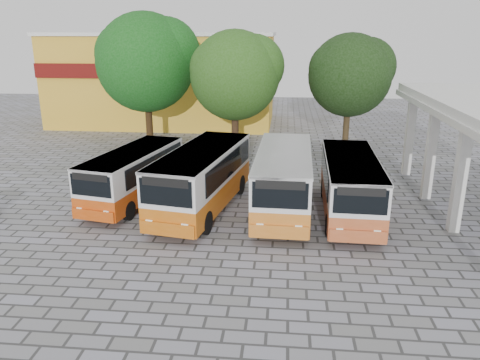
# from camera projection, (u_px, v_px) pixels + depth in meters

# --- Properties ---
(ground) EXTENTS (90.00, 90.00, 0.00)m
(ground) POSITION_uv_depth(u_px,v_px,m) (273.00, 241.00, 19.60)
(ground) COLOR slate
(ground) RESTS_ON ground
(shophouse_block) EXTENTS (20.40, 10.40, 8.30)m
(shophouse_block) POSITION_uv_depth(u_px,v_px,m) (165.00, 78.00, 44.00)
(shophouse_block) COLOR gold
(shophouse_block) RESTS_ON ground
(bus_far_left) EXTENTS (3.63, 7.69, 2.65)m
(bus_far_left) POSITION_uv_depth(u_px,v_px,m) (133.00, 173.00, 23.77)
(bus_far_left) COLOR #B53E08
(bus_far_left) RESTS_ON ground
(bus_centre_left) EXTENTS (3.98, 8.75, 3.02)m
(bus_centre_left) POSITION_uv_depth(u_px,v_px,m) (202.00, 176.00, 22.54)
(bus_centre_left) COLOR #B7570C
(bus_centre_left) RESTS_ON ground
(bus_centre_right) EXTENTS (2.74, 8.35, 2.99)m
(bus_centre_right) POSITION_uv_depth(u_px,v_px,m) (283.00, 177.00, 22.39)
(bus_centre_right) COLOR #C0671B
(bus_centre_right) RESTS_ON ground
(bus_far_right) EXTENTS (2.61, 7.86, 2.81)m
(bus_far_right) POSITION_uv_depth(u_px,v_px,m) (350.00, 183.00, 21.86)
(bus_far_right) COLOR #AD4D24
(bus_far_right) RESTS_ON ground
(tree_left) EXTENTS (7.36, 7.01, 9.78)m
(tree_left) POSITION_uv_depth(u_px,v_px,m) (147.00, 59.00, 33.19)
(tree_left) COLOR #3B2612
(tree_left) RESTS_ON ground
(tree_middle) EXTENTS (6.14, 5.85, 8.57)m
(tree_middle) POSITION_uv_depth(u_px,v_px,m) (236.00, 72.00, 30.48)
(tree_middle) COLOR #3E2919
(tree_middle) RESTS_ON ground
(tree_right) EXTENTS (5.68, 5.41, 8.35)m
(tree_right) POSITION_uv_depth(u_px,v_px,m) (351.00, 72.00, 30.55)
(tree_right) COLOR #43341E
(tree_right) RESTS_ON ground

